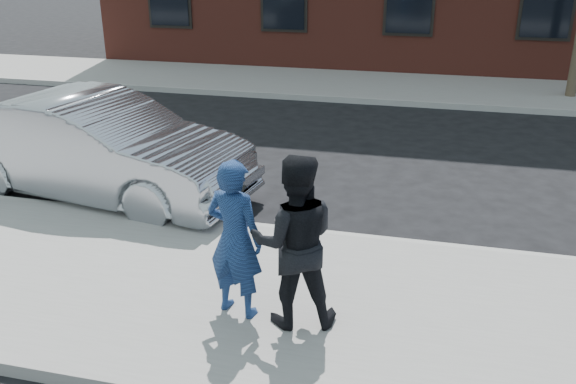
# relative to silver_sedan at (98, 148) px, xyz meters

# --- Properties ---
(ground) EXTENTS (100.00, 100.00, 0.00)m
(ground) POSITION_rel_silver_sedan_xyz_m (4.07, -2.30, -0.83)
(ground) COLOR black
(ground) RESTS_ON ground
(near_sidewalk) EXTENTS (50.00, 3.50, 0.15)m
(near_sidewalk) POSITION_rel_silver_sedan_xyz_m (4.07, -2.55, -0.76)
(near_sidewalk) COLOR gray
(near_sidewalk) RESTS_ON ground
(near_curb) EXTENTS (50.00, 0.10, 0.15)m
(near_curb) POSITION_rel_silver_sedan_xyz_m (4.07, -0.75, -0.76)
(near_curb) COLOR #999691
(near_curb) RESTS_ON ground
(far_sidewalk) EXTENTS (50.00, 3.50, 0.15)m
(far_sidewalk) POSITION_rel_silver_sedan_xyz_m (4.07, 8.95, -0.76)
(far_sidewalk) COLOR gray
(far_sidewalk) RESTS_ON ground
(far_curb) EXTENTS (50.00, 0.10, 0.15)m
(far_curb) POSITION_rel_silver_sedan_xyz_m (4.07, 7.15, -0.76)
(far_curb) COLOR #999691
(far_curb) RESTS_ON ground
(silver_sedan) EXTENTS (5.26, 2.54, 1.66)m
(silver_sedan) POSITION_rel_silver_sedan_xyz_m (0.00, 0.00, 0.00)
(silver_sedan) COLOR #999BA3
(silver_sedan) RESTS_ON ground
(man_hoodie) EXTENTS (0.72, 0.57, 1.74)m
(man_hoodie) POSITION_rel_silver_sedan_xyz_m (3.27, -2.91, 0.19)
(man_hoodie) COLOR navy
(man_hoodie) RESTS_ON near_sidewalk
(man_peacoat) EXTENTS (1.06, 0.92, 1.85)m
(man_peacoat) POSITION_rel_silver_sedan_xyz_m (3.90, -2.93, 0.24)
(man_peacoat) COLOR black
(man_peacoat) RESTS_ON near_sidewalk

